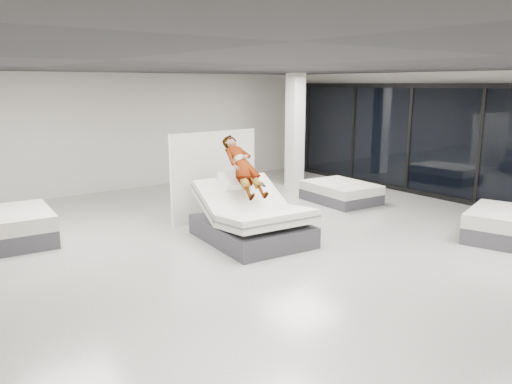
% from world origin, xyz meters
% --- Properties ---
extents(room, '(14.00, 14.04, 3.20)m').
position_xyz_m(room, '(0.00, 0.00, 1.60)').
color(room, '#AEADA5').
rests_on(room, ground).
extents(hero_bed, '(1.80, 2.28, 1.24)m').
position_xyz_m(hero_bed, '(-0.06, 1.04, 0.39)').
color(hero_bed, '#37383D').
rests_on(hero_bed, floor).
extents(person, '(0.68, 1.32, 1.45)m').
position_xyz_m(person, '(-0.03, 1.35, 1.23)').
color(person, slate).
rests_on(person, hero_bed).
extents(remote, '(0.06, 0.15, 0.08)m').
position_xyz_m(remote, '(0.16, 0.98, 1.06)').
color(remote, black).
rests_on(remote, person).
extents(divider_panel, '(2.11, 0.13, 1.92)m').
position_xyz_m(divider_panel, '(0.23, 2.80, 0.96)').
color(divider_panel, silver).
rests_on(divider_panel, floor).
extents(flat_bed_right_far, '(1.42, 1.83, 0.48)m').
position_xyz_m(flat_bed_right_far, '(3.61, 2.27, 0.24)').
color(flat_bed_right_far, '#37383D').
rests_on(flat_bed_right_far, floor).
extents(column, '(0.40, 0.40, 3.20)m').
position_xyz_m(column, '(4.00, 4.50, 1.60)').
color(column, silver).
rests_on(column, floor).
extents(storefront_glazing, '(0.12, 13.40, 2.92)m').
position_xyz_m(storefront_glazing, '(5.90, 0.00, 1.45)').
color(storefront_glazing, '#202735').
rests_on(storefront_glazing, floor).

